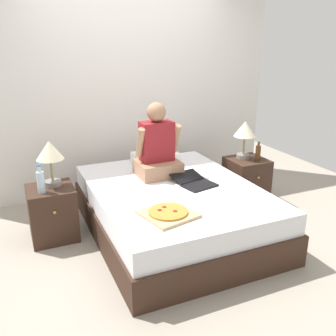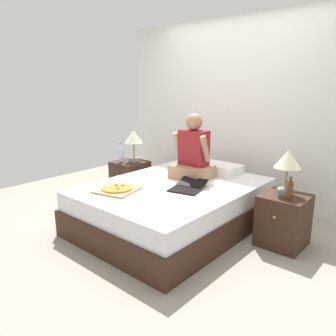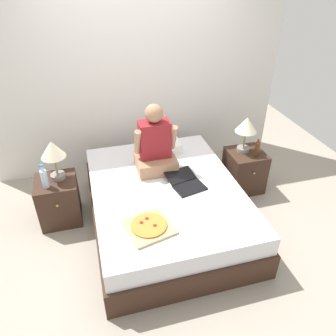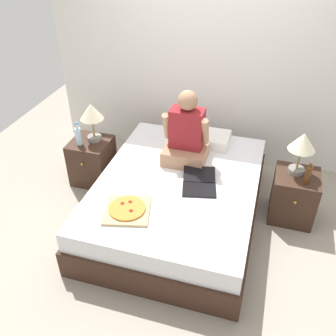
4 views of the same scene
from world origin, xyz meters
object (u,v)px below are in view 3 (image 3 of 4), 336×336
nightstand_left (59,200)px  nightstand_right (244,170)px  lamp_on_right_nightstand (246,127)px  person_seated (155,146)px  laptop (187,184)px  water_bottle (44,178)px  beer_bottle (257,149)px  lamp_on_left_nightstand (53,152)px  bed (166,205)px  pizza_box (149,226)px

nightstand_left → nightstand_right: bearing=0.0°
nightstand_left → lamp_on_right_nightstand: 2.33m
person_seated → laptop: 0.55m
water_bottle → nightstand_left: bearing=48.3°
beer_bottle → person_seated: person_seated is taller
nightstand_left → nightstand_right: (2.29, 0.00, 0.00)m
nightstand_right → lamp_on_right_nightstand: bearing=120.9°
lamp_on_left_nightstand → water_bottle: bearing=-130.6°
bed → nightstand_left: (-1.14, 0.37, 0.02)m
lamp_on_right_nightstand → pizza_box: 1.77m
pizza_box → bed: bearing=61.6°
beer_bottle → lamp_on_left_nightstand: bearing=176.3°
water_bottle → nightstand_right: water_bottle is taller
laptop → nightstand_left: bearing=163.2°
lamp_on_left_nightstand → pizza_box: size_ratio=0.93×
lamp_on_right_nightstand → nightstand_right: bearing=-59.1°
lamp_on_left_nightstand → pizza_box: lamp_on_left_nightstand is taller
nightstand_left → water_bottle: bearing=-131.7°
laptop → pizza_box: bearing=-135.0°
person_seated → nightstand_left: bearing=-179.8°
nightstand_left → lamp_on_left_nightstand: (0.04, 0.05, 0.59)m
beer_bottle → laptop: bearing=-162.5°
beer_bottle → person_seated: (-1.23, 0.10, 0.16)m
water_bottle → person_seated: person_seated is taller
lamp_on_right_nightstand → laptop: lamp_on_right_nightstand is taller
nightstand_right → beer_bottle: 0.38m
bed → person_seated: bearing=92.9°
bed → lamp_on_left_nightstand: 1.33m
nightstand_left → water_bottle: 0.40m
water_bottle → lamp_on_right_nightstand: bearing=3.4°
beer_bottle → bed: bearing=-167.4°
nightstand_left → laptop: (1.37, -0.41, 0.26)m
nightstand_right → lamp_on_right_nightstand: size_ratio=1.18×
bed → lamp_on_left_nightstand: size_ratio=4.67×
lamp_on_left_nightstand → beer_bottle: lamp_on_left_nightstand is taller
nightstand_right → laptop: size_ratio=1.12×
nightstand_left → person_seated: 1.24m
pizza_box → lamp_on_right_nightstand: bearing=35.0°
lamp_on_right_nightstand → pizza_box: size_ratio=0.93×
lamp_on_left_nightstand → water_bottle: (-0.12, -0.14, -0.22)m
nightstand_left → bed: bearing=-18.0°
beer_bottle → pizza_box: size_ratio=0.48×
water_bottle → lamp_on_right_nightstand: 2.35m
nightstand_left → beer_bottle: 2.39m
nightstand_left → water_bottle: (-0.08, -0.09, 0.38)m
bed → water_bottle: (-1.22, 0.28, 0.40)m
water_bottle → laptop: bearing=-12.5°
lamp_on_right_nightstand → pizza_box: (-1.42, -1.00, -0.34)m
person_seated → pizza_box: bearing=-107.1°
water_bottle → nightstand_right: 2.40m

